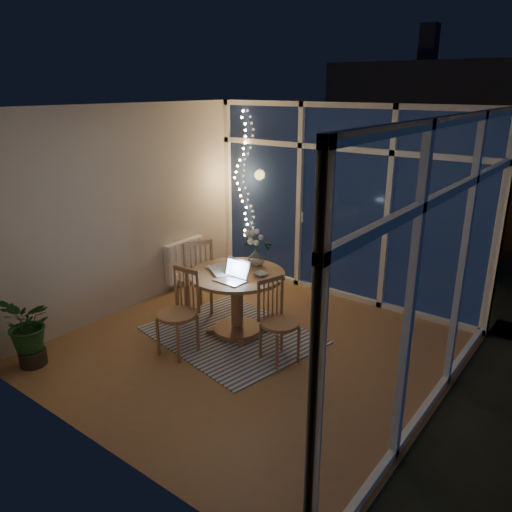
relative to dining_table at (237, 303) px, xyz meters
The scene contains 25 objects.
floor 0.59m from the dining_table, 28.79° to the right, with size 4.00×4.00×0.00m, color olive.
ceiling 2.27m from the dining_table, 28.79° to the right, with size 4.00×4.00×0.00m, color white.
wall_back 2.05m from the dining_table, 77.59° to the left, with size 4.00×0.04×2.60m, color beige.
wall_front 2.43m from the dining_table, 79.95° to the right, with size 4.00×0.04×2.60m, color beige.
wall_left 1.86m from the dining_table, behind, with size 0.04×4.00×2.60m, color beige.
wall_right 2.57m from the dining_table, ahead, with size 0.04×4.00×2.60m, color beige.
window_wall_back 2.01m from the dining_table, 77.32° to the left, with size 4.00×0.10×2.60m, color white.
window_wall_right 2.54m from the dining_table, ahead, with size 0.10×4.00×2.60m, color white.
radiator 1.69m from the dining_table, 156.14° to the left, with size 0.10×0.70×0.58m, color white.
fairy_lights 2.38m from the dining_table, 127.07° to the left, with size 0.24×0.10×1.85m, color #EEA85F, non-canonical shape.
garden_patio 4.89m from the dining_table, 79.43° to the left, with size 12.00×6.00×0.10m, color black.
garden_fence 5.32m from the dining_table, 85.75° to the left, with size 11.00×0.08×1.80m, color #322312.
neighbour_roof 8.51m from the dining_table, 85.22° to the left, with size 7.00×3.00×2.20m, color #34373F.
garden_shrubs 3.21m from the dining_table, 97.29° to the left, with size 0.90×0.90×0.90m, color black.
rug 0.39m from the dining_table, 90.00° to the right, with size 1.85×1.48×0.01m, color beige.
dining_table is the anchor object (origin of this frame).
chair_left 0.80m from the dining_table, behind, with size 0.48×0.48×1.04m, color #A27149.
chair_right 0.79m from the dining_table, 16.21° to the right, with size 0.42×0.42×0.91m, color #A27149.
chair_front 0.80m from the dining_table, 105.68° to the right, with size 0.45×0.45×0.96m, color #A27149.
laptop 0.57m from the dining_table, 66.29° to the right, with size 0.33×0.29×0.24m, color #BABBBF, non-canonical shape.
flower_vase 0.60m from the dining_table, 86.09° to the left, with size 0.20×0.20×0.21m, color silver.
bowl 0.49m from the dining_table, 18.89° to the left, with size 0.15×0.15×0.04m, color silver.
newspapers 0.42m from the dining_table, behind, with size 0.41×0.31×0.02m, color silver.
phone 0.41m from the dining_table, 50.49° to the right, with size 0.11×0.06×0.01m, color black.
potted_plant 2.25m from the dining_table, 123.98° to the right, with size 0.54×0.47×0.76m, color #17421B.
Camera 1 is at (3.02, -3.90, 2.79)m, focal length 35.00 mm.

